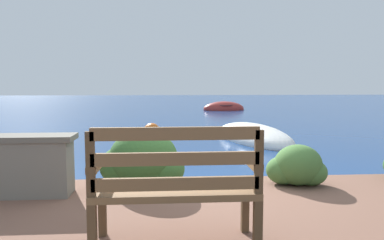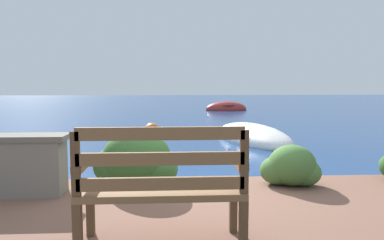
{
  "view_description": "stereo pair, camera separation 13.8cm",
  "coord_description": "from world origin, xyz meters",
  "px_view_note": "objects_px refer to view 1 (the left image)",
  "views": [
    {
      "loc": [
        -0.48,
        -4.75,
        1.44
      ],
      "look_at": [
        0.27,
        5.45,
        0.43
      ],
      "focal_mm": 35.0,
      "sensor_mm": 36.0,
      "label": 1
    },
    {
      "loc": [
        -0.34,
        -4.76,
        1.44
      ],
      "look_at": [
        0.27,
        5.45,
        0.43
      ],
      "focal_mm": 35.0,
      "sensor_mm": 36.0,
      "label": 2
    }
  ],
  "objects_px": {
    "park_bench": "(175,184)",
    "rowboat_mid": "(224,109)",
    "mooring_buoy": "(152,131)",
    "rowboat_nearest": "(252,138)"
  },
  "relations": [
    {
      "from": "park_bench",
      "to": "rowboat_mid",
      "type": "bearing_deg",
      "value": 74.0
    },
    {
      "from": "rowboat_nearest",
      "to": "rowboat_mid",
      "type": "distance_m",
      "value": 10.51
    },
    {
      "from": "rowboat_nearest",
      "to": "mooring_buoy",
      "type": "height_order",
      "value": "rowboat_nearest"
    },
    {
      "from": "park_bench",
      "to": "rowboat_mid",
      "type": "xyz_separation_m",
      "value": [
        3.07,
        17.04,
        -0.63
      ]
    },
    {
      "from": "mooring_buoy",
      "to": "park_bench",
      "type": "bearing_deg",
      "value": -86.76
    },
    {
      "from": "rowboat_mid",
      "to": "mooring_buoy",
      "type": "distance_m",
      "value": 9.85
    },
    {
      "from": "rowboat_nearest",
      "to": "mooring_buoy",
      "type": "bearing_deg",
      "value": 49.1
    },
    {
      "from": "park_bench",
      "to": "rowboat_mid",
      "type": "relative_size",
      "value": 0.52
    },
    {
      "from": "rowboat_nearest",
      "to": "rowboat_mid",
      "type": "xyz_separation_m",
      "value": [
        0.93,
        10.47,
        0.01
      ]
    },
    {
      "from": "rowboat_mid",
      "to": "mooring_buoy",
      "type": "relative_size",
      "value": 4.52
    }
  ]
}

